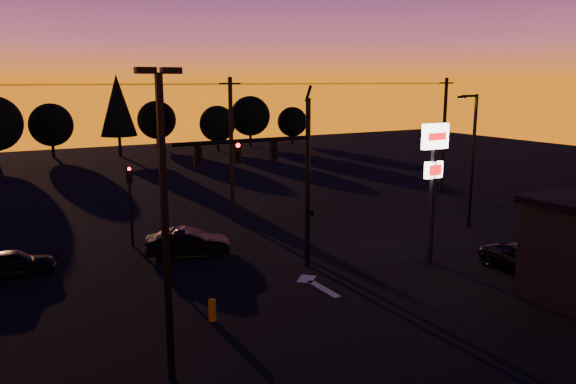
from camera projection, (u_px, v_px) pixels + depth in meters
The scene contains 20 objects.
ground at pixel (326, 299), 22.98m from camera, with size 120.00×120.00×0.00m, color black.
lane_arrow at pixel (315, 284), 24.65m from camera, with size 1.20×3.10×0.01m.
traffic_signal_mast at pixel (278, 167), 25.38m from camera, with size 6.79×0.52×8.58m.
secondary_signal at pixel (130, 194), 29.84m from camera, with size 0.30×0.31×4.35m.
parking_lot_light at pixel (164, 208), 15.78m from camera, with size 1.25×0.30×9.14m.
pylon_sign at pixel (434, 163), 26.67m from camera, with size 1.50×0.28×6.80m.
streetlight at pixel (472, 155), 33.51m from camera, with size 1.55×0.35×8.00m.
utility_pole_1 at pixel (231, 149), 35.01m from camera, with size 1.40×0.26×9.00m.
utility_pole_2 at pixel (444, 135), 43.67m from camera, with size 1.40×0.26×9.00m.
power_wires at pixel (230, 84), 34.24m from camera, with size 36.00×1.22×0.07m.
bollard at pixel (212, 310), 20.81m from camera, with size 0.28×0.28×0.83m, color #C97101.
tree_3 at pixel (51, 125), 64.77m from camera, with size 4.95×4.95×6.22m.
tree_4 at pixel (118, 105), 65.15m from camera, with size 4.18×4.18×9.50m.
tree_5 at pixel (157, 120), 72.74m from camera, with size 4.95×4.95×6.22m.
tree_6 at pixel (218, 124), 70.55m from camera, with size 4.54×4.54×5.71m.
tree_7 at pixel (250, 116), 75.88m from camera, with size 5.36×5.36×6.74m.
tree_8 at pixel (292, 122), 78.09m from camera, with size 4.12×4.12×5.19m.
car_left at pixel (13, 263), 25.54m from camera, with size 1.46×3.64×1.24m, color black.
car_mid at pixel (188, 243), 28.51m from camera, with size 1.47×4.21×1.39m, color black.
suv_parked at pixel (526, 260), 25.93m from camera, with size 2.05×4.45×1.24m, color black.
Camera 1 is at (-12.01, -18.12, 8.79)m, focal length 35.00 mm.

